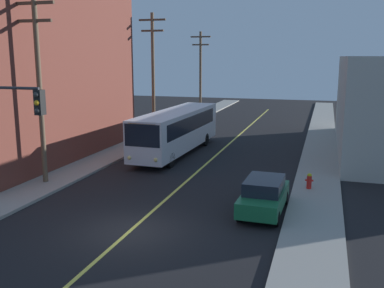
# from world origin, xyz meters

# --- Properties ---
(ground_plane) EXTENTS (120.00, 120.00, 0.00)m
(ground_plane) POSITION_xyz_m (0.00, 0.00, 0.00)
(ground_plane) COLOR black
(sidewalk_left) EXTENTS (2.50, 90.00, 0.15)m
(sidewalk_left) POSITION_xyz_m (-7.25, 10.00, 0.07)
(sidewalk_left) COLOR gray
(sidewalk_left) RESTS_ON ground
(sidewalk_right) EXTENTS (2.50, 90.00, 0.15)m
(sidewalk_right) POSITION_xyz_m (7.25, 10.00, 0.07)
(sidewalk_right) COLOR gray
(sidewalk_right) RESTS_ON ground
(lane_stripe_center) EXTENTS (0.16, 60.00, 0.01)m
(lane_stripe_center) POSITION_xyz_m (0.00, 15.00, 0.01)
(lane_stripe_center) COLOR #D8CC4C
(lane_stripe_center) RESTS_ON ground
(building_left_brick) EXTENTS (10.00, 18.49, 11.98)m
(building_left_brick) POSITION_xyz_m (-13.49, 10.28, 5.99)
(building_left_brick) COLOR brown
(building_left_brick) RESTS_ON ground
(city_bus) EXTENTS (2.97, 12.22, 3.20)m
(city_bus) POSITION_xyz_m (-2.96, 14.77, 1.82)
(city_bus) COLOR silver
(city_bus) RESTS_ON ground
(parked_car_green) EXTENTS (1.93, 4.45, 1.62)m
(parked_car_green) POSITION_xyz_m (4.98, 3.87, 0.84)
(parked_car_green) COLOR #196038
(parked_car_green) RESTS_ON ground
(utility_pole_near) EXTENTS (2.40, 0.28, 10.30)m
(utility_pole_near) POSITION_xyz_m (-7.48, 4.96, 5.81)
(utility_pole_near) COLOR brown
(utility_pole_near) RESTS_ON sidewalk_left
(utility_pole_mid) EXTENTS (2.40, 0.28, 10.61)m
(utility_pole_mid) POSITION_xyz_m (-7.06, 20.49, 5.97)
(utility_pole_mid) COLOR brown
(utility_pole_mid) RESTS_ON sidewalk_left
(utility_pole_far) EXTENTS (2.40, 0.28, 9.80)m
(utility_pole_far) POSITION_xyz_m (-6.89, 35.06, 5.55)
(utility_pole_far) COLOR brown
(utility_pole_far) RESTS_ON sidewalk_left
(traffic_signal_left_corner) EXTENTS (3.75, 0.48, 6.00)m
(traffic_signal_left_corner) POSITION_xyz_m (-5.41, -0.69, 4.30)
(traffic_signal_left_corner) COLOR #2D2D33
(traffic_signal_left_corner) RESTS_ON sidewalk_left
(fire_hydrant) EXTENTS (0.44, 0.26, 0.84)m
(fire_hydrant) POSITION_xyz_m (6.85, 7.88, 0.58)
(fire_hydrant) COLOR red
(fire_hydrant) RESTS_ON sidewalk_right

